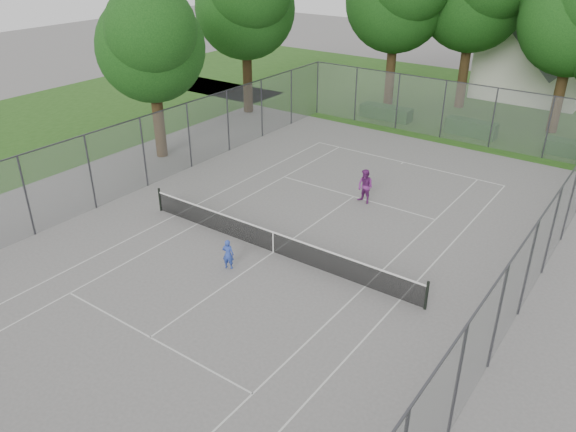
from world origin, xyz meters
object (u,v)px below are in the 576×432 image
Objects in this scene: tennis_net at (273,241)px; girl_player at (228,254)px; house at (537,47)px; woman_player at (365,187)px.

girl_player is (-0.67, -1.89, 0.09)m from tennis_net.
girl_player is (-2.54, -31.68, -3.13)m from house.
woman_player is (0.71, 6.12, 0.30)m from tennis_net.
tennis_net is 30.02m from house.
house is 7.69× the size of girl_player.
house is at bearing 98.92° from woman_player.
girl_player is 0.74× the size of woman_player.
tennis_net is at bearing -131.22° from girl_player.
house reaches higher than girl_player.
house is 5.69× the size of woman_player.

